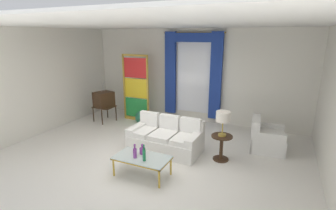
% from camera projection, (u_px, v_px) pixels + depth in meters
% --- Properties ---
extents(ground_plane, '(16.00, 16.00, 0.00)m').
position_uv_depth(ground_plane, '(150.00, 156.00, 6.08)').
color(ground_plane, white).
extents(wall_rear, '(8.00, 0.12, 3.00)m').
position_uv_depth(wall_rear, '(194.00, 76.00, 8.36)').
color(wall_rear, white).
rests_on(wall_rear, ground).
extents(wall_left, '(0.12, 7.00, 3.00)m').
position_uv_depth(wall_left, '(52.00, 79.00, 7.68)').
color(wall_left, white).
rests_on(wall_left, ground).
extents(ceiling_slab, '(8.00, 7.60, 0.04)m').
position_uv_depth(ceiling_slab, '(164.00, 25.00, 5.97)').
color(ceiling_slab, white).
extents(curtained_window, '(2.00, 0.17, 2.70)m').
position_uv_depth(curtained_window, '(193.00, 69.00, 8.14)').
color(curtained_window, white).
rests_on(curtained_window, ground).
extents(couch_white_long, '(1.78, 0.97, 0.86)m').
position_uv_depth(couch_white_long, '(166.00, 138.00, 6.36)').
color(couch_white_long, white).
rests_on(couch_white_long, ground).
extents(coffee_table, '(1.12, 0.61, 0.41)m').
position_uv_depth(coffee_table, '(142.00, 159.00, 5.17)').
color(coffee_table, silver).
rests_on(coffee_table, ground).
extents(bottle_blue_decanter, '(0.07, 0.07, 0.30)m').
position_uv_depth(bottle_blue_decanter, '(135.00, 152.00, 5.09)').
color(bottle_blue_decanter, '#753384').
rests_on(bottle_blue_decanter, coffee_table).
extents(bottle_crystal_tall, '(0.12, 0.12, 0.22)m').
position_uv_depth(bottle_crystal_tall, '(142.00, 150.00, 5.27)').
color(bottle_crystal_tall, '#753384').
rests_on(bottle_crystal_tall, coffee_table).
extents(bottle_amber_squat, '(0.06, 0.06, 0.35)m').
position_uv_depth(bottle_amber_squat, '(144.00, 154.00, 4.96)').
color(bottle_amber_squat, '#196B3D').
rests_on(bottle_amber_squat, coffee_table).
extents(vintage_tv, '(0.65, 0.71, 1.35)m').
position_uv_depth(vintage_tv, '(104.00, 100.00, 8.37)').
color(vintage_tv, '#382314').
rests_on(vintage_tv, ground).
extents(armchair_white, '(0.89, 0.88, 0.80)m').
position_uv_depth(armchair_white, '(265.00, 139.00, 6.36)').
color(armchair_white, white).
rests_on(armchair_white, ground).
extents(stained_glass_divider, '(0.95, 0.05, 2.20)m').
position_uv_depth(stained_glass_divider, '(136.00, 89.00, 8.39)').
color(stained_glass_divider, gold).
rests_on(stained_glass_divider, ground).
extents(peacock_figurine, '(0.44, 0.60, 0.50)m').
position_uv_depth(peacock_figurine, '(139.00, 118.00, 8.17)').
color(peacock_figurine, beige).
rests_on(peacock_figurine, ground).
extents(round_side_table, '(0.48, 0.48, 0.59)m').
position_uv_depth(round_side_table, '(221.00, 145.00, 5.82)').
color(round_side_table, '#382314').
rests_on(round_side_table, ground).
extents(table_lamp_brass, '(0.32, 0.32, 0.57)m').
position_uv_depth(table_lamp_brass, '(223.00, 117.00, 5.64)').
color(table_lamp_brass, '#B29338').
rests_on(table_lamp_brass, round_side_table).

